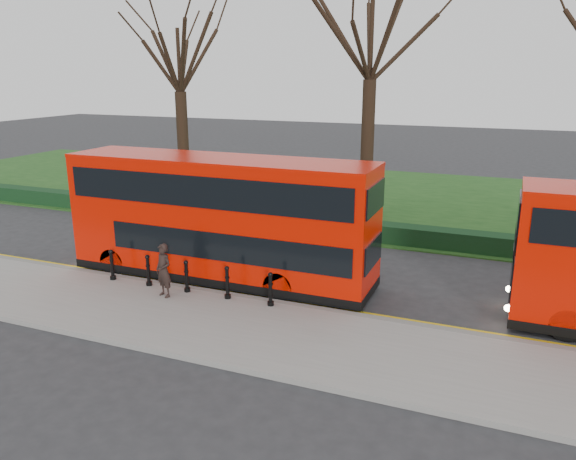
% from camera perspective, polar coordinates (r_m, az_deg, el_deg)
% --- Properties ---
extents(ground, '(120.00, 120.00, 0.00)m').
position_cam_1_polar(ground, '(19.05, -5.80, -5.60)').
color(ground, '#28282B').
rests_on(ground, ground).
extents(pavement, '(60.00, 4.00, 0.15)m').
position_cam_1_polar(pavement, '(16.64, -10.65, -8.81)').
color(pavement, gray).
rests_on(pavement, ground).
extents(kerb, '(60.00, 0.25, 0.16)m').
position_cam_1_polar(kerb, '(18.21, -7.27, -6.43)').
color(kerb, slate).
rests_on(kerb, ground).
extents(grass_verge, '(60.00, 18.00, 0.06)m').
position_cam_1_polar(grass_verge, '(32.50, 6.57, 3.48)').
color(grass_verge, '#1A4517').
rests_on(grass_verge, ground).
extents(hedge, '(60.00, 0.90, 0.80)m').
position_cam_1_polar(hedge, '(24.82, 1.47, 0.58)').
color(hedge, black).
rests_on(hedge, ground).
extents(yellow_line_outer, '(60.00, 0.10, 0.01)m').
position_cam_1_polar(yellow_line_outer, '(18.48, -6.81, -6.31)').
color(yellow_line_outer, yellow).
rests_on(yellow_line_outer, ground).
extents(yellow_line_inner, '(60.00, 0.10, 0.01)m').
position_cam_1_polar(yellow_line_inner, '(18.64, -6.52, -6.10)').
color(yellow_line_inner, yellow).
rests_on(yellow_line_inner, ground).
extents(tree_left, '(6.88, 6.88, 10.74)m').
position_cam_1_polar(tree_left, '(30.43, -11.07, 17.21)').
color(tree_left, black).
rests_on(tree_left, ground).
extents(tree_mid, '(7.64, 7.64, 11.94)m').
position_cam_1_polar(tree_mid, '(26.47, 8.50, 19.48)').
color(tree_mid, black).
rests_on(tree_mid, ground).
extents(bollard_row, '(5.97, 0.15, 1.00)m').
position_cam_1_polar(bollard_row, '(18.14, -10.26, -4.70)').
color(bollard_row, black).
rests_on(bollard_row, pavement).
extents(bus_lead, '(10.58, 2.43, 4.21)m').
position_cam_1_polar(bus_lead, '(19.02, -6.95, 1.05)').
color(bus_lead, red).
rests_on(bus_lead, ground).
extents(pedestrian, '(0.72, 0.59, 1.70)m').
position_cam_1_polar(pedestrian, '(17.81, -12.52, -4.03)').
color(pedestrian, black).
rests_on(pedestrian, pavement).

